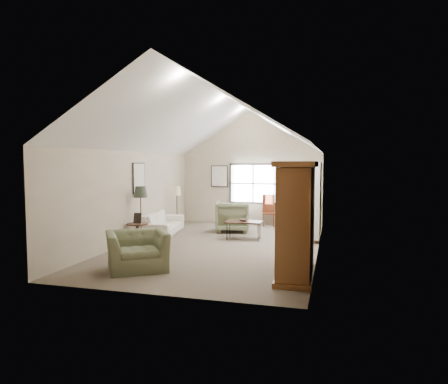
% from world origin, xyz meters
% --- Properties ---
extents(room_shell, '(5.01, 8.01, 4.00)m').
position_xyz_m(room_shell, '(0.00, 0.00, 3.21)').
color(room_shell, '#6C5E4D').
rests_on(room_shell, ground).
extents(window, '(1.72, 0.08, 1.42)m').
position_xyz_m(window, '(0.10, 3.96, 1.45)').
color(window, black).
rests_on(window, room_shell).
extents(skylight, '(0.80, 1.20, 0.52)m').
position_xyz_m(skylight, '(1.30, 0.90, 3.22)').
color(skylight, white).
rests_on(skylight, room_shell).
extents(wall_art, '(1.97, 3.71, 0.88)m').
position_xyz_m(wall_art, '(-1.88, 1.94, 1.73)').
color(wall_art, black).
rests_on(wall_art, room_shell).
extents(armoire, '(0.60, 1.50, 2.20)m').
position_xyz_m(armoire, '(2.18, -2.40, 1.10)').
color(armoire, brown).
rests_on(armoire, ground).
extents(tv_alcove, '(0.32, 1.30, 2.10)m').
position_xyz_m(tv_alcove, '(2.34, 1.60, 1.15)').
color(tv_alcove, white).
rests_on(tv_alcove, ground).
extents(media_console, '(0.34, 1.18, 0.60)m').
position_xyz_m(media_console, '(2.32, 1.60, 0.30)').
color(media_console, '#382316').
rests_on(media_console, ground).
extents(tv_panel, '(0.05, 0.90, 0.55)m').
position_xyz_m(tv_panel, '(2.32, 1.60, 0.92)').
color(tv_panel, black).
rests_on(tv_panel, media_console).
extents(sofa, '(1.25, 2.38, 0.66)m').
position_xyz_m(sofa, '(-2.20, 1.26, 0.33)').
color(sofa, silver).
rests_on(sofa, ground).
extents(armchair_near, '(1.58, 1.54, 0.78)m').
position_xyz_m(armchair_near, '(-1.01, -2.64, 0.39)').
color(armchair_near, '#646B4B').
rests_on(armchair_near, ground).
extents(armchair_far, '(1.23, 1.25, 0.97)m').
position_xyz_m(armchair_far, '(-0.23, 2.29, 0.48)').
color(armchair_far, '#646C4C').
rests_on(armchair_far, ground).
extents(coffee_table, '(1.06, 0.63, 0.52)m').
position_xyz_m(coffee_table, '(0.39, 1.08, 0.26)').
color(coffee_table, '#3B2018').
rests_on(coffee_table, ground).
extents(bowl, '(0.26, 0.26, 0.06)m').
position_xyz_m(bowl, '(0.39, 1.08, 0.55)').
color(bowl, '#3C2718').
rests_on(bowl, coffee_table).
extents(side_table, '(0.66, 0.66, 0.57)m').
position_xyz_m(side_table, '(-2.20, -0.34, 0.28)').
color(side_table, '#391F17').
rests_on(side_table, ground).
extents(side_chair, '(0.48, 0.48, 1.08)m').
position_xyz_m(side_chair, '(0.70, 3.70, 0.54)').
color(side_chair, maroon).
rests_on(side_chair, ground).
extents(tripod_lamp, '(0.71, 0.71, 2.02)m').
position_xyz_m(tripod_lamp, '(1.85, 2.71, 1.01)').
color(tripod_lamp, white).
rests_on(tripod_lamp, ground).
extents(dark_lamp, '(0.44, 0.44, 1.58)m').
position_xyz_m(dark_lamp, '(-2.20, -0.14, 0.79)').
color(dark_lamp, '#242A1D').
rests_on(dark_lamp, ground).
extents(tan_lamp, '(0.33, 0.33, 1.42)m').
position_xyz_m(tan_lamp, '(-2.20, 2.46, 0.71)').
color(tan_lamp, tan).
rests_on(tan_lamp, ground).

